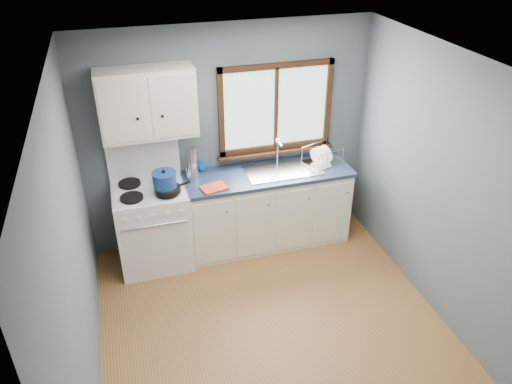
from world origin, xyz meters
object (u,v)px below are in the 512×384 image
object	(u,v)px
skillet	(168,189)
stockpot	(165,182)
sink	(283,175)
gas_range	(153,224)
base_cabinets	(267,211)
utensil_crock	(192,172)
dish_rack	(322,159)
thermos	(194,161)

from	to	relation	value
skillet	stockpot	world-z (taller)	stockpot
sink	gas_range	bearing A→B (deg)	-179.29
gas_range	skillet	distance (m)	0.55
base_cabinets	stockpot	distance (m)	1.33
gas_range	sink	world-z (taller)	gas_range
gas_range	utensil_crock	distance (m)	0.71
utensil_crock	dish_rack	distance (m)	1.49
gas_range	base_cabinets	distance (m)	1.31
gas_range	dish_rack	world-z (taller)	gas_range
base_cabinets	sink	bearing A→B (deg)	-0.13
base_cabinets	thermos	bearing A→B (deg)	165.99
stockpot	thermos	xyz separation A→B (m)	(0.37, 0.36, 0.01)
gas_range	skillet	xyz separation A→B (m)	(0.19, -0.17, 0.49)
sink	skillet	bearing A→B (deg)	-171.87
stockpot	base_cabinets	bearing A→B (deg)	8.20
skillet	dish_rack	distance (m)	1.80
gas_range	skillet	size ratio (longest dim) A/B	3.25
gas_range	utensil_crock	bearing A→B (deg)	13.85
gas_range	stockpot	world-z (taller)	gas_range
skillet	thermos	xyz separation A→B (m)	(0.34, 0.38, 0.09)
thermos	gas_range	bearing A→B (deg)	-158.29
sink	skillet	xyz separation A→B (m)	(-1.30, -0.19, 0.13)
gas_range	thermos	bearing A→B (deg)	21.71
base_cabinets	utensil_crock	bearing A→B (deg)	173.08
sink	dish_rack	xyz separation A→B (m)	(0.48, 0.04, 0.12)
sink	utensil_crock	distance (m)	1.02
gas_range	sink	xyz separation A→B (m)	(1.49, 0.02, 0.37)
dish_rack	skillet	bearing A→B (deg)	167.38
thermos	dish_rack	xyz separation A→B (m)	(1.44, -0.15, -0.10)
sink	stockpot	xyz separation A→B (m)	(-1.32, -0.16, 0.21)
thermos	stockpot	bearing A→B (deg)	-135.89
utensil_crock	sink	bearing A→B (deg)	-5.71
base_cabinets	thermos	size ratio (longest dim) A/B	5.84
stockpot	dish_rack	bearing A→B (deg)	6.52
base_cabinets	thermos	distance (m)	1.04
thermos	utensil_crock	bearing A→B (deg)	-118.38
stockpot	thermos	distance (m)	0.51
utensil_crock	gas_range	bearing A→B (deg)	-166.15
sink	dish_rack	bearing A→B (deg)	4.98
skillet	sink	bearing A→B (deg)	-14.68
dish_rack	sink	bearing A→B (deg)	165.08
thermos	dish_rack	distance (m)	1.45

